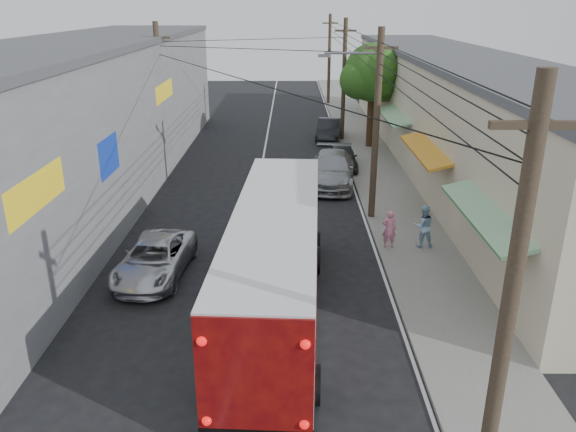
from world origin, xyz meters
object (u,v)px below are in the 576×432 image
Objects in this scene: coach_bus at (276,261)px; parked_suv at (332,169)px; jeepney at (155,259)px; pedestrian_near at (389,229)px; parked_car_far at (329,130)px; parked_car_mid at (342,157)px; pedestrian_far at (423,226)px.

parked_suv is at bearing 81.62° from coach_bus.
pedestrian_near reaches higher than jeepney.
parked_car_mid is at bearing -79.99° from parked_car_far.
parked_car_mid is at bearing 81.82° from parked_suv.
coach_bus is 2.57× the size of jeepney.
pedestrian_far is (2.09, -11.29, 0.27)m from parked_car_mid.
coach_bus is 2.92× the size of parked_car_mid.
coach_bus is 2.70× the size of parked_car_far.
parked_car_mid is 11.49m from pedestrian_far.
pedestrian_far is at bearing 43.56° from coach_bus.
pedestrian_near reaches higher than parked_car_far.
parked_suv is 3.81× the size of pedestrian_near.
parked_car_far is 18.60m from pedestrian_near.
parked_suv is at bearing -85.14° from parked_car_far.
jeepney is 3.09× the size of pedestrian_near.
parked_suv reaches higher than parked_car_far.
jeepney is 15.53m from parked_car_mid.
parked_car_mid is 11.38m from pedestrian_near.
jeepney is 1.05× the size of parked_car_far.
parked_car_far is at bearing 74.95° from jeepney.
jeepney is at bearing -118.84° from parked_car_mid.
jeepney is 8.68m from pedestrian_near.
coach_bus is 2.08× the size of parked_suv.
jeepney is 0.81× the size of parked_suv.
parked_car_far is at bearing 85.26° from coach_bus.
pedestrian_far is at bearing -79.10° from parked_car_mid.
parked_suv reaches higher than parked_car_mid.
pedestrian_far reaches higher than pedestrian_near.
parked_car_far is at bearing 93.73° from parked_suv.
parked_car_far is at bearing -81.13° from pedestrian_near.
parked_suv is at bearing -104.34° from parked_car_mid.
jeepney is 22.01m from parked_car_far.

